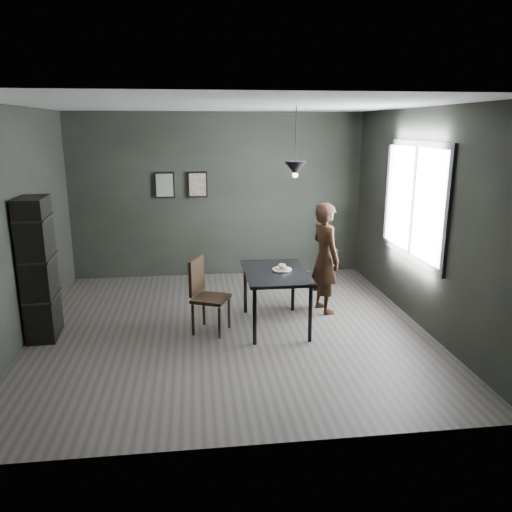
{
  "coord_description": "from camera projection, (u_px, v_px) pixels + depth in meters",
  "views": [
    {
      "loc": [
        -0.42,
        -6.08,
        2.56
      ],
      "look_at": [
        0.35,
        0.05,
        0.95
      ],
      "focal_mm": 35.0,
      "sensor_mm": 36.0,
      "label": 1
    }
  ],
  "objects": [
    {
      "name": "wood_chair",
      "position": [
        204.0,
        291.0,
        6.31
      ],
      "size": [
        0.55,
        0.55,
        0.96
      ],
      "rotation": [
        0.0,
        0.0,
        -0.41
      ],
      "color": "black",
      "rests_on": "ground"
    },
    {
      "name": "ceiling",
      "position": [
        227.0,
        105.0,
        5.82
      ],
      "size": [
        5.0,
        5.0,
        0.02
      ],
      "color": "silver",
      "rests_on": "ground"
    },
    {
      "name": "donut_pile",
      "position": [
        282.0,
        267.0,
        6.44
      ],
      "size": [
        0.19,
        0.13,
        0.08
      ],
      "rotation": [
        0.0,
        0.0,
        -0.36
      ],
      "color": "beige",
      "rests_on": "white_plate"
    },
    {
      "name": "white_plate",
      "position": [
        282.0,
        270.0,
        6.45
      ],
      "size": [
        0.23,
        0.23,
        0.01
      ],
      "primitive_type": "cylinder",
      "color": "silver",
      "rests_on": "cafe_table"
    },
    {
      "name": "woman",
      "position": [
        325.0,
        258.0,
        6.96
      ],
      "size": [
        0.5,
        0.64,
        1.56
      ],
      "primitive_type": "imported",
      "rotation": [
        0.0,
        0.0,
        1.82
      ],
      "color": "black",
      "rests_on": "ground"
    },
    {
      "name": "shelf_unit",
      "position": [
        39.0,
        269.0,
        6.06
      ],
      "size": [
        0.36,
        0.6,
        1.75
      ],
      "primitive_type": "cube",
      "rotation": [
        0.0,
        0.0,
        0.06
      ],
      "color": "black",
      "rests_on": "ground"
    },
    {
      "name": "pendant_lamp",
      "position": [
        295.0,
        168.0,
        6.21
      ],
      "size": [
        0.28,
        0.28,
        0.86
      ],
      "color": "black",
      "rests_on": "ground"
    },
    {
      "name": "window_assembly",
      "position": [
        413.0,
        201.0,
        6.62
      ],
      "size": [
        0.04,
        1.96,
        1.56
      ],
      "color": "white",
      "rests_on": "ground"
    },
    {
      "name": "ground",
      "position": [
        230.0,
        328.0,
        6.53
      ],
      "size": [
        5.0,
        5.0,
        0.0
      ],
      "primitive_type": "plane",
      "color": "#35312E",
      "rests_on": "ground"
    },
    {
      "name": "framed_print_left",
      "position": [
        165.0,
        185.0,
        8.39
      ],
      "size": [
        0.34,
        0.04,
        0.44
      ],
      "color": "black",
      "rests_on": "ground"
    },
    {
      "name": "framed_print_right",
      "position": [
        197.0,
        185.0,
        8.45
      ],
      "size": [
        0.34,
        0.04,
        0.44
      ],
      "color": "black",
      "rests_on": "ground"
    },
    {
      "name": "back_wall",
      "position": [
        218.0,
        196.0,
        8.58
      ],
      "size": [
        5.0,
        0.1,
        2.8
      ],
      "primitive_type": "cube",
      "color": "black",
      "rests_on": "ground"
    },
    {
      "name": "cafe_table",
      "position": [
        276.0,
        277.0,
        6.43
      ],
      "size": [
        0.8,
        1.2,
        0.75
      ],
      "color": "black",
      "rests_on": "ground"
    }
  ]
}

